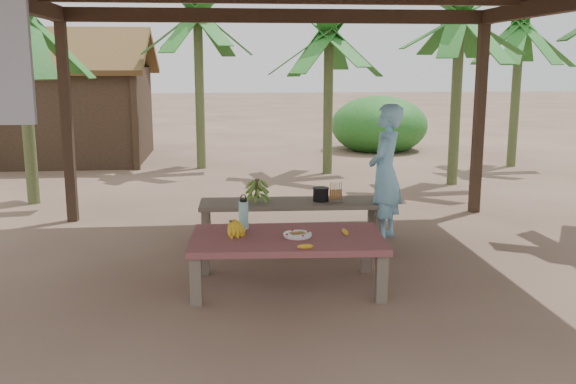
{
  "coord_description": "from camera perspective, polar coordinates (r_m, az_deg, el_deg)",
  "views": [
    {
      "loc": [
        -0.72,
        -6.36,
        2.09
      ],
      "look_at": [
        -0.1,
        0.02,
        0.8
      ],
      "focal_mm": 40.0,
      "sensor_mm": 36.0,
      "label": 1
    }
  ],
  "objects": [
    {
      "name": "ripe_banana_bunch",
      "position": [
        6.06,
        -5.09,
        -3.13
      ],
      "size": [
        0.32,
        0.3,
        0.16
      ],
      "primitive_type": null,
      "rotation": [
        0.0,
        0.0,
        -0.36
      ],
      "color": "yellow",
      "rests_on": "work_table"
    },
    {
      "name": "plate",
      "position": [
        6.0,
        0.85,
        -3.84
      ],
      "size": [
        0.27,
        0.27,
        0.04
      ],
      "color": "white",
      "rests_on": "work_table"
    },
    {
      "name": "water_flask",
      "position": [
        6.28,
        -3.97,
        -1.97
      ],
      "size": [
        0.09,
        0.09,
        0.34
      ],
      "color": "#3AB6B0",
      "rests_on": "work_table"
    },
    {
      "name": "skewer_rack",
      "position": [
        7.73,
        4.27,
        0.0
      ],
      "size": [
        0.18,
        0.09,
        0.24
      ],
      "primitive_type": null,
      "rotation": [
        0.0,
        0.0,
        -0.03
      ],
      "color": "#A57F47",
      "rests_on": "bench"
    },
    {
      "name": "work_table",
      "position": [
        6.04,
        -0.07,
        -4.55
      ],
      "size": [
        1.85,
        1.09,
        0.5
      ],
      "rotation": [
        0.0,
        0.0,
        -0.05
      ],
      "color": "brown",
      "rests_on": "ground"
    },
    {
      "name": "banana_plant_n",
      "position": [
        12.26,
        3.65,
        12.78
      ],
      "size": [
        1.8,
        1.8,
        2.87
      ],
      "color": "#596638",
      "rests_on": "ground"
    },
    {
      "name": "banana_plant_nw",
      "position": [
        12.98,
        -8.02,
        14.33
      ],
      "size": [
        1.8,
        1.8,
        3.27
      ],
      "color": "#596638",
      "rests_on": "ground"
    },
    {
      "name": "cooking_pot",
      "position": [
        7.76,
        2.94,
        -0.24
      ],
      "size": [
        0.19,
        0.19,
        0.16
      ],
      "primitive_type": "cylinder",
      "color": "black",
      "rests_on": "bench"
    },
    {
      "name": "loose_banana_front",
      "position": [
        5.62,
        1.55,
        -4.86
      ],
      "size": [
        0.18,
        0.11,
        0.04
      ],
      "primitive_type": "ellipsoid",
      "rotation": [
        0.0,
        0.0,
        1.99
      ],
      "color": "yellow",
      "rests_on": "work_table"
    },
    {
      "name": "green_banana_stalk",
      "position": [
        7.7,
        -2.74,
        0.19
      ],
      "size": [
        0.27,
        0.27,
        0.3
      ],
      "primitive_type": null,
      "rotation": [
        0.0,
        0.0,
        -0.03
      ],
      "color": "#598C2D",
      "rests_on": "bench"
    },
    {
      "name": "banana_plant_far",
      "position": [
        13.89,
        19.89,
        12.75
      ],
      "size": [
        1.8,
        1.8,
        3.07
      ],
      "color": "#596638",
      "rests_on": "ground"
    },
    {
      "name": "hut",
      "position": [
        14.89,
        -20.38,
        6.88
      ],
      "size": [
        4.4,
        3.43,
        2.85
      ],
      "color": "black",
      "rests_on": "ground"
    },
    {
      "name": "ground",
      "position": [
        6.74,
        0.87,
        -6.71
      ],
      "size": [
        80.0,
        80.0,
        0.0
      ],
      "primitive_type": "plane",
      "color": "brown",
      "rests_on": "ground"
    },
    {
      "name": "bench",
      "position": [
        7.76,
        0.29,
        -1.24
      ],
      "size": [
        2.22,
        0.67,
        0.45
      ],
      "rotation": [
        0.0,
        0.0,
        -0.03
      ],
      "color": "brown",
      "rests_on": "ground"
    },
    {
      "name": "banana_plant_w",
      "position": [
        10.29,
        -22.67,
        12.85
      ],
      "size": [
        1.8,
        1.8,
        2.99
      ],
      "color": "#596638",
      "rests_on": "ground"
    },
    {
      "name": "loose_banana_side",
      "position": [
        6.11,
        5.11,
        -3.55
      ],
      "size": [
        0.06,
        0.14,
        0.04
      ],
      "primitive_type": "ellipsoid",
      "rotation": [
        0.0,
        0.0,
        0.1
      ],
      "color": "yellow",
      "rests_on": "work_table"
    },
    {
      "name": "woman",
      "position": [
        7.7,
        8.63,
        1.71
      ],
      "size": [
        0.63,
        0.71,
        1.63
      ],
      "primitive_type": "imported",
      "rotation": [
        0.0,
        0.0,
        -2.09
      ],
      "color": "#74B8DC",
      "rests_on": "ground"
    },
    {
      "name": "banana_plant_ne",
      "position": [
        11.48,
        15.01,
        13.72
      ],
      "size": [
        1.8,
        1.8,
        3.12
      ],
      "color": "#596638",
      "rests_on": "ground"
    }
  ]
}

